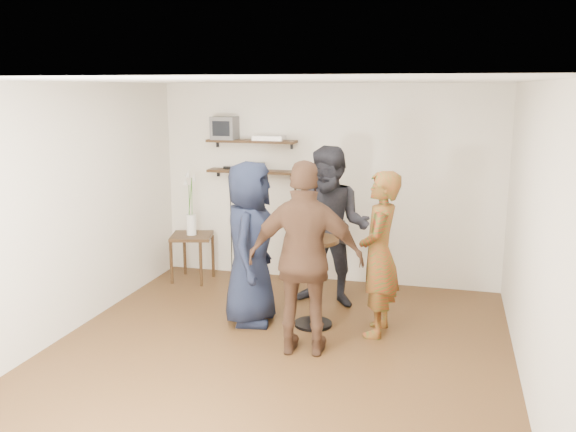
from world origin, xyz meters
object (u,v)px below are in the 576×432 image
object	(u,v)px
radio	(256,166)
side_table	(192,242)
person_dark	(332,227)
person_navy	(250,243)
person_plaid	(379,254)
dvd_deck	(269,138)
person_brown	(306,259)
crt_monitor	(225,128)
drinks_table	(314,270)

from	to	relation	value
radio	side_table	distance (m)	1.32
person_dark	person_navy	size ratio (longest dim) A/B	1.06
person_dark	side_table	bearing A→B (deg)	172.20
radio	person_plaid	size ratio (longest dim) A/B	0.13
person_plaid	radio	bearing A→B (deg)	-127.63
side_table	person_dark	bearing A→B (deg)	-12.63
dvd_deck	radio	world-z (taller)	dvd_deck
person_plaid	person_brown	xyz separation A→B (m)	(-0.62, -0.66, 0.08)
crt_monitor	radio	xyz separation A→B (m)	(0.43, 0.00, -0.50)
side_table	drinks_table	world-z (taller)	drinks_table
person_navy	person_dark	bearing A→B (deg)	-50.21
side_table	drinks_table	size ratio (longest dim) A/B	0.65
crt_monitor	dvd_deck	bearing A→B (deg)	0.00
crt_monitor	person_dark	xyz separation A→B (m)	(1.62, -0.83, -1.07)
crt_monitor	radio	bearing A→B (deg)	0.00
crt_monitor	dvd_deck	world-z (taller)	crt_monitor
crt_monitor	radio	distance (m)	0.66
dvd_deck	person_plaid	bearing A→B (deg)	-43.47
person_dark	person_navy	xyz separation A→B (m)	(-0.75, -0.76, -0.05)
drinks_table	person_plaid	size ratio (longest dim) A/B	0.57
side_table	person_plaid	bearing A→B (deg)	-24.16
dvd_deck	radio	distance (m)	0.42
radio	side_table	size ratio (longest dim) A/B	0.34
crt_monitor	drinks_table	bearing A→B (deg)	-44.38
dvd_deck	person_plaid	xyz separation A→B (m)	(1.65, -1.56, -1.04)
person_navy	side_table	bearing A→B (deg)	39.75
crt_monitor	person_brown	distance (m)	2.96
crt_monitor	drinks_table	distance (m)	2.59
person_navy	drinks_table	bearing A→B (deg)	-90.00
drinks_table	person_brown	size ratio (longest dim) A/B	0.52
drinks_table	person_plaid	distance (m)	0.74
crt_monitor	person_brown	xyz separation A→B (m)	(1.64, -2.22, -1.07)
radio	person_plaid	bearing A→B (deg)	-40.43
radio	person_dark	xyz separation A→B (m)	(1.19, -0.83, -0.57)
radio	person_plaid	world-z (taller)	person_plaid
side_table	crt_monitor	bearing A→B (deg)	47.45
person_plaid	person_navy	bearing A→B (deg)	-85.79
radio	dvd_deck	bearing A→B (deg)	0.00
person_plaid	person_navy	xyz separation A→B (m)	(-1.39, -0.03, 0.03)
side_table	person_navy	distance (m)	1.75
person_navy	person_brown	world-z (taller)	person_brown
side_table	person_dark	distance (m)	2.07
dvd_deck	radio	size ratio (longest dim) A/B	1.82
person_plaid	person_navy	distance (m)	1.39
person_dark	person_brown	world-z (taller)	person_dark
crt_monitor	person_brown	world-z (taller)	crt_monitor
person_brown	drinks_table	bearing A→B (deg)	-90.00
radio	person_plaid	xyz separation A→B (m)	(1.83, -1.56, -0.66)
drinks_table	person_brown	world-z (taller)	person_brown
side_table	person_brown	xyz separation A→B (m)	(1.99, -1.83, 0.42)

